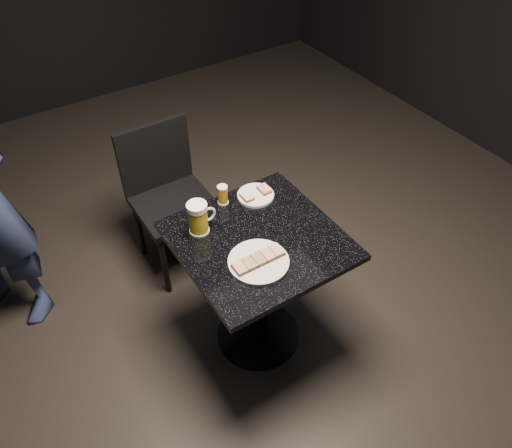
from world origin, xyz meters
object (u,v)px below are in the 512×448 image
object	(u,v)px
beer_mug	(199,218)
plate_large	(259,262)
chair	(168,192)
table	(258,274)
plate_small	(256,195)
beer_tumbler	(223,195)

from	to	relation	value
beer_mug	plate_large	bearing A→B (deg)	-69.26
beer_mug	chair	size ratio (longest dim) A/B	0.18
plate_large	table	world-z (taller)	plate_large
beer_mug	chair	world-z (taller)	beer_mug
plate_large	table	distance (m)	0.29
chair	beer_mug	bearing A→B (deg)	-99.38
plate_small	beer_mug	world-z (taller)	beer_mug
plate_large	plate_small	xyz separation A→B (m)	(0.22, 0.37, 0.00)
beer_tumbler	chair	xyz separation A→B (m)	(-0.08, 0.51, -0.30)
table	chair	distance (m)	0.81
table	chair	size ratio (longest dim) A/B	0.85
plate_small	beer_tumbler	world-z (taller)	beer_tumbler
plate_large	beer_mug	world-z (taller)	beer_mug
beer_tumbler	plate_large	bearing A→B (deg)	-99.46
plate_large	plate_small	bearing A→B (deg)	58.87
beer_mug	chair	xyz separation A→B (m)	(0.10, 0.62, -0.33)
table	beer_tumbler	size ratio (longest dim) A/B	7.65
beer_mug	plate_small	bearing A→B (deg)	10.96
beer_tumbler	chair	size ratio (longest dim) A/B	0.11
table	chair	bearing A→B (deg)	96.68
beer_tumbler	chair	world-z (taller)	chair
beer_tumbler	plate_small	bearing A→B (deg)	-16.73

